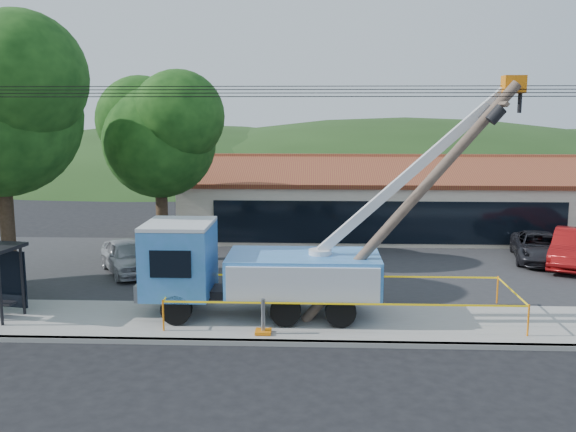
% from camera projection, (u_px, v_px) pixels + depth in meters
% --- Properties ---
extents(ground, '(120.00, 120.00, 0.00)m').
position_uv_depth(ground, '(305.00, 373.00, 17.50)').
color(ground, black).
rests_on(ground, ground).
extents(curb, '(60.00, 0.25, 0.15)m').
position_uv_depth(curb, '(307.00, 343.00, 19.56)').
color(curb, gray).
rests_on(curb, ground).
extents(sidewalk, '(60.00, 4.00, 0.15)m').
position_uv_depth(sidewalk, '(307.00, 323.00, 21.43)').
color(sidewalk, gray).
rests_on(sidewalk, ground).
extents(parking_lot, '(60.00, 12.00, 0.10)m').
position_uv_depth(parking_lot, '(310.00, 266.00, 29.32)').
color(parking_lot, '#28282B').
rests_on(parking_lot, ground).
extents(strip_mall, '(22.50, 8.53, 4.67)m').
position_uv_depth(strip_mall, '(381.00, 203.00, 36.72)').
color(strip_mall, beige).
rests_on(strip_mall, ground).
extents(tree_lot, '(6.30, 5.60, 8.94)m').
position_uv_depth(tree_lot, '(159.00, 130.00, 29.61)').
color(tree_lot, '#332316').
rests_on(tree_lot, ground).
extents(hill_west, '(78.40, 56.00, 28.00)m').
position_uv_depth(hill_west, '(181.00, 174.00, 72.37)').
color(hill_west, '#1C3312').
rests_on(hill_west, ground).
extents(hill_center, '(89.60, 64.00, 32.00)m').
position_uv_depth(hill_center, '(403.00, 175.00, 71.30)').
color(hill_center, '#1C3312').
rests_on(hill_center, ground).
extents(utility_truck, '(12.47, 4.30, 8.02)m').
position_uv_depth(utility_truck, '(255.00, 266.00, 21.82)').
color(utility_truck, black).
rests_on(utility_truck, ground).
extents(leaning_pole, '(6.84, 1.88, 7.98)m').
position_uv_depth(leaning_pole, '(418.00, 194.00, 20.58)').
color(leaning_pole, brown).
rests_on(leaning_pole, ground).
extents(caution_tape, '(11.52, 3.49, 1.01)m').
position_uv_depth(caution_tape, '(342.00, 295.00, 21.80)').
color(caution_tape, orange).
rests_on(caution_tape, ground).
extents(car_silver, '(3.66, 4.64, 1.48)m').
position_uv_depth(car_silver, '(128.00, 275.00, 27.99)').
color(car_silver, '#9EA0A5').
rests_on(car_silver, ground).
extents(car_red, '(3.88, 5.39, 1.69)m').
position_uv_depth(car_red, '(573.00, 269.00, 29.13)').
color(car_red, maroon).
rests_on(car_red, ground).
extents(car_dark, '(3.14, 5.17, 1.34)m').
position_uv_depth(car_dark, '(538.00, 263.00, 30.19)').
color(car_dark, black).
rests_on(car_dark, ground).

